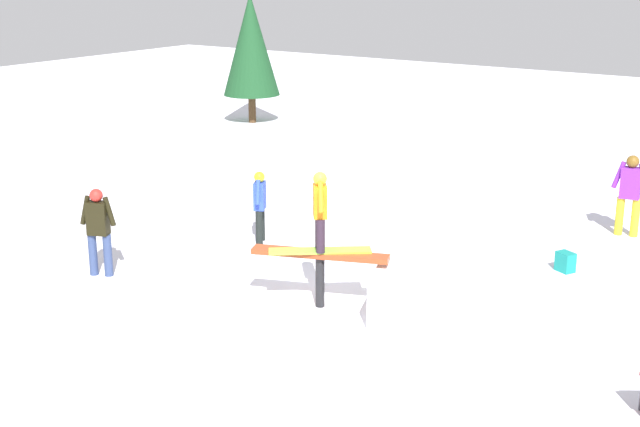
{
  "coord_description": "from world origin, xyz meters",
  "views": [
    {
      "loc": [
        -7.17,
        10.54,
        5.19
      ],
      "look_at": [
        0.0,
        0.0,
        1.49
      ],
      "focal_mm": 50.0,
      "sensor_mm": 36.0,
      "label": 1
    }
  ],
  "objects_px": {
    "backpack_on_snow": "(565,262)",
    "main_rider_on_rail": "(320,214)",
    "bystander_black": "(98,227)",
    "bystander_blue": "(260,203)",
    "rail_feature": "(320,261)",
    "bystander_purple": "(630,191)",
    "pine_tree_near": "(251,45)"
  },
  "relations": [
    {
      "from": "rail_feature",
      "to": "backpack_on_snow",
      "type": "relative_size",
      "value": 6.1
    },
    {
      "from": "bystander_purple",
      "to": "pine_tree_near",
      "type": "relative_size",
      "value": 0.39
    },
    {
      "from": "bystander_black",
      "to": "bystander_purple",
      "type": "distance_m",
      "value": 9.83
    },
    {
      "from": "bystander_purple",
      "to": "backpack_on_snow",
      "type": "xyz_separation_m",
      "value": [
        0.27,
        2.64,
        -0.71
      ]
    },
    {
      "from": "main_rider_on_rail",
      "to": "rail_feature",
      "type": "bearing_deg",
      "value": 0.0
    },
    {
      "from": "bystander_blue",
      "to": "pine_tree_near",
      "type": "distance_m",
      "value": 12.64
    },
    {
      "from": "main_rider_on_rail",
      "to": "bystander_black",
      "type": "height_order",
      "value": "main_rider_on_rail"
    },
    {
      "from": "pine_tree_near",
      "to": "main_rider_on_rail",
      "type": "bearing_deg",
      "value": 132.14
    },
    {
      "from": "rail_feature",
      "to": "backpack_on_snow",
      "type": "xyz_separation_m",
      "value": [
        -2.57,
        -3.66,
        -0.57
      ]
    },
    {
      "from": "bystander_purple",
      "to": "backpack_on_snow",
      "type": "height_order",
      "value": "bystander_purple"
    },
    {
      "from": "rail_feature",
      "to": "bystander_blue",
      "type": "bearing_deg",
      "value": -56.98
    },
    {
      "from": "rail_feature",
      "to": "bystander_purple",
      "type": "bearing_deg",
      "value": -134.86
    },
    {
      "from": "backpack_on_snow",
      "to": "main_rider_on_rail",
      "type": "bearing_deg",
      "value": -97.96
    },
    {
      "from": "main_rider_on_rail",
      "to": "bystander_blue",
      "type": "distance_m",
      "value": 3.45
    },
    {
      "from": "rail_feature",
      "to": "backpack_on_snow",
      "type": "bearing_deg",
      "value": -145.65
    },
    {
      "from": "main_rider_on_rail",
      "to": "backpack_on_snow",
      "type": "xyz_separation_m",
      "value": [
        -2.57,
        -3.66,
        -1.3
      ]
    },
    {
      "from": "rail_feature",
      "to": "main_rider_on_rail",
      "type": "distance_m",
      "value": 0.74
    },
    {
      "from": "bystander_blue",
      "to": "backpack_on_snow",
      "type": "xyz_separation_m",
      "value": [
        -5.29,
        -1.65,
        -0.59
      ]
    },
    {
      "from": "bystander_purple",
      "to": "bystander_blue",
      "type": "relative_size",
      "value": 1.16
    },
    {
      "from": "rail_feature",
      "to": "bystander_purple",
      "type": "distance_m",
      "value": 6.91
    },
    {
      "from": "rail_feature",
      "to": "bystander_blue",
      "type": "xyz_separation_m",
      "value": [
        2.72,
        -2.01,
        0.03
      ]
    },
    {
      "from": "bystander_black",
      "to": "bystander_blue",
      "type": "distance_m",
      "value": 3.14
    },
    {
      "from": "bystander_blue",
      "to": "pine_tree_near",
      "type": "bearing_deg",
      "value": 11.23
    },
    {
      "from": "main_rider_on_rail",
      "to": "bystander_blue",
      "type": "xyz_separation_m",
      "value": [
        2.72,
        -2.01,
        -0.71
      ]
    },
    {
      "from": "main_rider_on_rail",
      "to": "pine_tree_near",
      "type": "relative_size",
      "value": 0.34
    },
    {
      "from": "bystander_black",
      "to": "backpack_on_snow",
      "type": "relative_size",
      "value": 4.42
    },
    {
      "from": "bystander_black",
      "to": "pine_tree_near",
      "type": "distance_m",
      "value": 14.45
    },
    {
      "from": "main_rider_on_rail",
      "to": "backpack_on_snow",
      "type": "relative_size",
      "value": 4.12
    },
    {
      "from": "bystander_purple",
      "to": "backpack_on_snow",
      "type": "bearing_deg",
      "value": -105.12
    },
    {
      "from": "bystander_purple",
      "to": "pine_tree_near",
      "type": "distance_m",
      "value": 14.61
    },
    {
      "from": "bystander_black",
      "to": "bystander_blue",
      "type": "relative_size",
      "value": 1.1
    },
    {
      "from": "backpack_on_snow",
      "to": "bystander_purple",
      "type": "bearing_deg",
      "value": 111.23
    }
  ]
}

